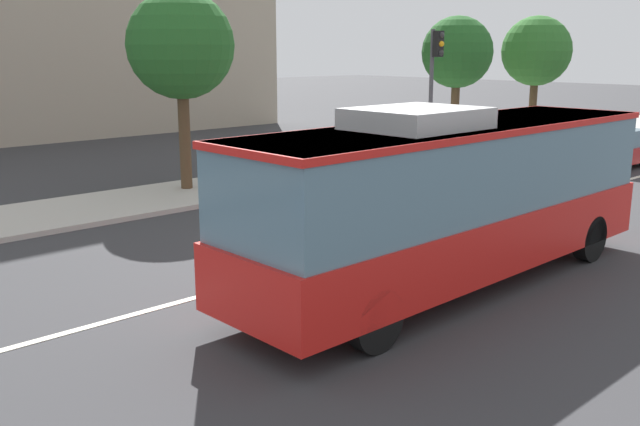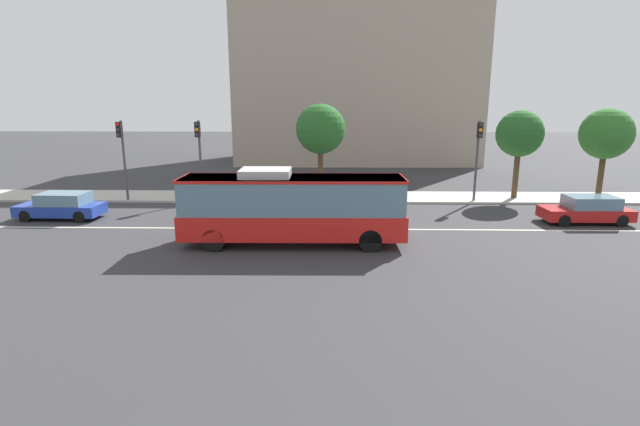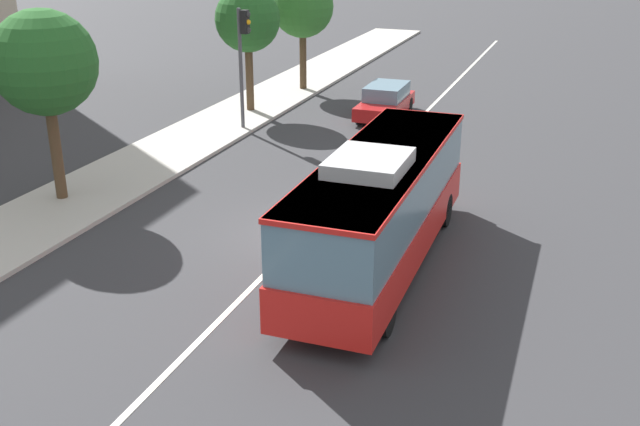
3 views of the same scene
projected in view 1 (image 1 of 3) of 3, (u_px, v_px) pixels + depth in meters
The scene contains 9 objects.
ground_plane at pixel (395, 243), 16.35m from camera, with size 160.00×160.00×0.00m, color #333335.
sidewalk_kerb at pixel (205, 191), 22.12m from camera, with size 80.00×3.65×0.14m, color #B2ADA3.
lane_centre_line at pixel (395, 243), 16.35m from camera, with size 76.00×0.16×0.01m, color silver.
transit_bus at pixel (454, 193), 13.12m from camera, with size 10.03×2.64×3.46m.
sedan_red at pixel (610, 150), 26.56m from camera, with size 4.53×1.88×1.46m.
traffic_light_far_corner at pixel (435, 73), 26.54m from camera, with size 0.33×0.62×5.20m.
street_tree_kerbside_left at pixel (536, 52), 32.09m from camera, with size 3.18×3.18×5.97m.
street_tree_kerbside_centre at pixel (181, 46), 21.20m from camera, with size 3.29×3.29×6.23m.
street_tree_kerbside_right at pixel (457, 53), 29.17m from camera, with size 2.98×2.98×5.83m.
Camera 1 is at (-11.92, -10.45, 4.43)m, focal length 39.12 mm.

